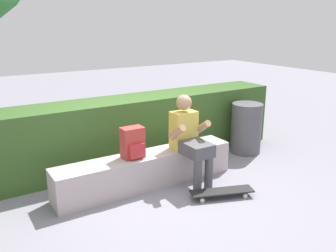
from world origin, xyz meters
The scene contains 7 objects.
ground_plane centered at (0.00, 0.00, 0.00)m, with size 24.00×24.00×0.00m, color gray.
bench_main centered at (0.00, 0.26, 0.22)m, with size 2.49×0.41×0.44m.
person_skater centered at (0.55, 0.06, 0.64)m, with size 0.49×0.62×1.19m.
skateboard_near_person centered at (0.63, -0.54, 0.07)m, with size 0.82×0.46×0.09m.
backpack_on_bench centered at (-0.20, 0.25, 0.63)m, with size 0.28×0.23×0.40m.
hedge_row centered at (-0.24, 1.17, 0.51)m, with size 6.01×0.69×1.01m.
trash_bin centered at (2.02, 0.51, 0.42)m, with size 0.50×0.50×0.83m.
Camera 1 is at (-2.08, -3.63, 2.12)m, focal length 38.25 mm.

